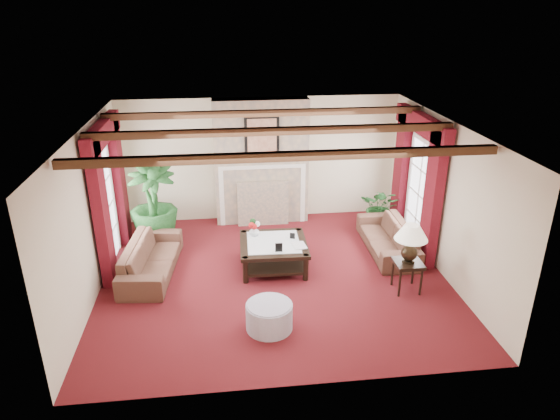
{
  "coord_description": "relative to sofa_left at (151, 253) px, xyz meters",
  "views": [
    {
      "loc": [
        -0.82,
        -7.7,
        4.52
      ],
      "look_at": [
        0.15,
        0.4,
        1.12
      ],
      "focal_mm": 32.0,
      "sensor_mm": 36.0,
      "label": 1
    }
  ],
  "objects": [
    {
      "name": "french_door_left",
      "position": [
        -0.8,
        0.59,
        1.73
      ],
      "size": [
        0.1,
        1.1,
        2.16
      ],
      "primitive_type": null,
      "color": "white",
      "rests_on": "ground"
    },
    {
      "name": "ceiling",
      "position": [
        2.17,
        -0.41,
        2.3
      ],
      "size": [
        6.0,
        6.0,
        0.0
      ],
      "primitive_type": "plane",
      "rotation": [
        3.14,
        0.0,
        0.0
      ],
      "color": "white",
      "rests_on": "floor"
    },
    {
      "name": "ottoman",
      "position": [
        1.93,
        -1.9,
        -0.19
      ],
      "size": [
        0.7,
        0.7,
        0.41
      ],
      "primitive_type": "cylinder",
      "color": "gray",
      "rests_on": "ground"
    },
    {
      "name": "small_plant",
      "position": [
        4.67,
        1.44,
        -0.04
      ],
      "size": [
        1.61,
        1.62,
        0.71
      ],
      "primitive_type": "imported",
      "rotation": [
        0.0,
        0.0,
        -0.51
      ],
      "color": "black",
      "rests_on": "ground"
    },
    {
      "name": "photo_frame_b",
      "position": [
        2.56,
        0.06,
        0.16
      ],
      "size": [
        0.09,
        0.05,
        0.12
      ],
      "primitive_type": null,
      "rotation": [
        0.0,
        0.0,
        -0.34
      ],
      "color": "black",
      "rests_on": "coffee_table"
    },
    {
      "name": "book",
      "position": [
        2.52,
        -0.25,
        0.25
      ],
      "size": [
        0.23,
        0.07,
        0.31
      ],
      "primitive_type": "imported",
      "rotation": [
        0.0,
        0.0,
        0.11
      ],
      "color": "black",
      "rests_on": "coffee_table"
    },
    {
      "name": "back_wall",
      "position": [
        2.17,
        2.34,
        0.95
      ],
      "size": [
        6.0,
        0.02,
        2.7
      ],
      "primitive_type": "cube",
      "color": "beige",
      "rests_on": "ground"
    },
    {
      "name": "sofa_left",
      "position": [
        0.0,
        0.0,
        0.0
      ],
      "size": [
        2.14,
        0.99,
        0.79
      ],
      "primitive_type": "imported",
      "rotation": [
        0.0,
        0.0,
        1.47
      ],
      "color": "black",
      "rests_on": "ground"
    },
    {
      "name": "fireplace",
      "position": [
        2.17,
        2.14,
        2.3
      ],
      "size": [
        2.0,
        0.52,
        2.7
      ],
      "primitive_type": null,
      "color": "tan",
      "rests_on": "ground"
    },
    {
      "name": "curtains_right",
      "position": [
        5.03,
        0.59,
        2.15
      ],
      "size": [
        0.2,
        2.4,
        2.55
      ],
      "primitive_type": null,
      "color": "#49090F",
      "rests_on": "ground"
    },
    {
      "name": "table_lamp",
      "position": [
        4.34,
        -1.1,
        0.49
      ],
      "size": [
        0.54,
        0.54,
        0.69
      ],
      "primitive_type": null,
      "color": "black",
      "rests_on": "side_table"
    },
    {
      "name": "coffee_table",
      "position": [
        2.2,
        -0.04,
        -0.15
      ],
      "size": [
        1.24,
        1.24,
        0.49
      ],
      "primitive_type": null,
      "rotation": [
        0.0,
        0.0,
        -0.03
      ],
      "color": "black",
      "rests_on": "ground"
    },
    {
      "name": "sofa_right",
      "position": [
        4.48,
        0.34,
        -0.01
      ],
      "size": [
        1.99,
        0.67,
        0.77
      ],
      "primitive_type": "imported",
      "rotation": [
        0.0,
        0.0,
        -1.59
      ],
      "color": "black",
      "rests_on": "ground"
    },
    {
      "name": "flower_vase",
      "position": [
        1.87,
        0.29,
        0.19
      ],
      "size": [
        0.23,
        0.24,
        0.19
      ],
      "primitive_type": "imported",
      "rotation": [
        0.0,
        0.0,
        -0.12
      ],
      "color": "silver",
      "rests_on": "coffee_table"
    },
    {
      "name": "photo_frame_a",
      "position": [
        2.25,
        -0.42,
        0.18
      ],
      "size": [
        0.13,
        0.03,
        0.17
      ],
      "primitive_type": null,
      "rotation": [
        0.0,
        0.0,
        -0.05
      ],
      "color": "black",
      "rests_on": "coffee_table"
    },
    {
      "name": "potted_palm",
      "position": [
        -0.07,
        1.34,
        0.08
      ],
      "size": [
        1.42,
        1.95,
        0.94
      ],
      "primitive_type": "imported",
      "rotation": [
        0.0,
        0.0,
        0.14
      ],
      "color": "black",
      "rests_on": "ground"
    },
    {
      "name": "right_wall",
      "position": [
        5.17,
        -0.41,
        0.95
      ],
      "size": [
        0.02,
        5.5,
        2.7
      ],
      "primitive_type": "cube",
      "color": "beige",
      "rests_on": "ground"
    },
    {
      "name": "ceiling_beams",
      "position": [
        2.17,
        -0.41,
        2.24
      ],
      "size": [
        6.0,
        3.0,
        0.12
      ],
      "primitive_type": null,
      "color": "#3B2512",
      "rests_on": "ceiling"
    },
    {
      "name": "side_table",
      "position": [
        4.34,
        -1.1,
        -0.13
      ],
      "size": [
        0.46,
        0.46,
        0.54
      ],
      "primitive_type": null,
      "rotation": [
        0.0,
        0.0,
        0.01
      ],
      "color": "black",
      "rests_on": "ground"
    },
    {
      "name": "floor",
      "position": [
        2.17,
        -0.41,
        -0.4
      ],
      "size": [
        6.0,
        6.0,
        0.0
      ],
      "primitive_type": "plane",
      "color": "#4E0D13",
      "rests_on": "ground"
    },
    {
      "name": "left_wall",
      "position": [
        -0.83,
        -0.41,
        0.95
      ],
      "size": [
        0.02,
        5.5,
        2.7
      ],
      "primitive_type": "cube",
      "color": "beige",
      "rests_on": "ground"
    },
    {
      "name": "french_door_right",
      "position": [
        5.14,
        0.59,
        1.73
      ],
      "size": [
        0.1,
        1.1,
        2.16
      ],
      "primitive_type": null,
      "color": "white",
      "rests_on": "ground"
    },
    {
      "name": "curtains_left",
      "position": [
        -0.69,
        0.59,
        2.15
      ],
      "size": [
        0.2,
        2.4,
        2.55
      ],
      "primitive_type": null,
      "color": "#49090F",
      "rests_on": "ground"
    }
  ]
}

